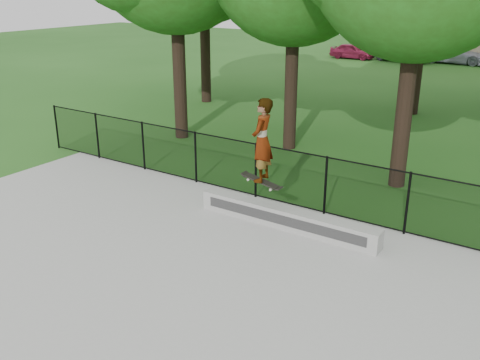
# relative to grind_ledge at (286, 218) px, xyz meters

# --- Properties ---
(ground) EXTENTS (100.00, 100.00, 0.00)m
(ground) POSITION_rel_grind_ledge_xyz_m (-1.60, -4.70, -0.30)
(ground) COLOR #1E4F16
(ground) RESTS_ON ground
(concrete_slab) EXTENTS (14.00, 12.00, 0.06)m
(concrete_slab) POSITION_rel_grind_ledge_xyz_m (-1.60, -4.70, -0.27)
(concrete_slab) COLOR #A1A29D
(concrete_slab) RESTS_ON ground
(grind_ledge) EXTENTS (4.54, 0.40, 0.47)m
(grind_ledge) POSITION_rel_grind_ledge_xyz_m (0.00, 0.00, 0.00)
(grind_ledge) COLOR #9C9D98
(grind_ledge) RESTS_ON concrete_slab
(car_a) EXTENTS (3.30, 1.40, 1.12)m
(car_a) POSITION_rel_grind_ledge_xyz_m (-10.09, 28.31, 0.26)
(car_a) COLOR maroon
(car_a) RESTS_ON ground
(car_b) EXTENTS (3.88, 2.26, 1.33)m
(car_b) POSITION_rel_grind_ledge_xyz_m (-6.63, 28.73, 0.37)
(car_b) COLOR black
(car_b) RESTS_ON ground
(car_c) EXTENTS (4.15, 1.85, 1.31)m
(car_c) POSITION_rel_grind_ledge_xyz_m (-3.23, 30.06, 0.36)
(car_c) COLOR #A3A6B9
(car_c) RESTS_ON ground
(skater_airborne) EXTENTS (0.83, 0.77, 2.06)m
(skater_airborne) POSITION_rel_grind_ledge_xyz_m (-0.54, -0.25, 1.83)
(skater_airborne) COLOR black
(skater_airborne) RESTS_ON ground
(chainlink_fence) EXTENTS (16.06, 0.06, 1.50)m
(chainlink_fence) POSITION_rel_grind_ledge_xyz_m (-1.60, 1.20, 0.51)
(chainlink_fence) COLOR black
(chainlink_fence) RESTS_ON concrete_slab
(distant_building) EXTENTS (12.40, 6.40, 4.30)m
(distant_building) POSITION_rel_grind_ledge_xyz_m (-3.60, 33.30, 1.87)
(distant_building) COLOR #C5AD8A
(distant_building) RESTS_ON ground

